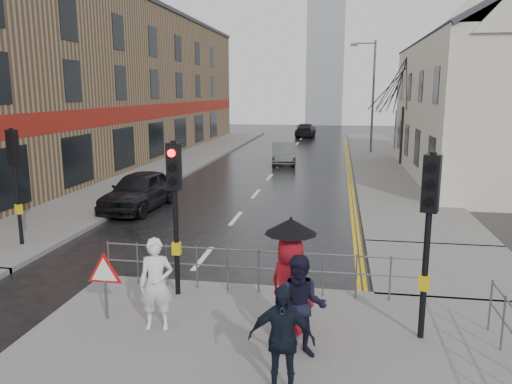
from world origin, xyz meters
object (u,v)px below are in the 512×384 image
(pedestrian_with_umbrella, at_px, (290,273))
(pedestrian_d, at_px, (281,340))
(pedestrian_a, at_px, (156,284))
(car_parked, at_px, (140,191))
(pedestrian_b, at_px, (301,307))
(car_mid, at_px, (283,153))

(pedestrian_with_umbrella, relative_size, pedestrian_d, 1.29)
(pedestrian_a, relative_size, car_parked, 0.40)
(pedestrian_b, xyz_separation_m, pedestrian_with_umbrella, (-0.27, 0.83, 0.27))
(pedestrian_a, distance_m, car_mid, 23.37)
(pedestrian_b, distance_m, pedestrian_with_umbrella, 0.91)
(pedestrian_d, xyz_separation_m, car_mid, (-2.73, 25.05, -0.30))
(pedestrian_with_umbrella, distance_m, car_parked, 11.69)
(pedestrian_a, relative_size, pedestrian_d, 1.04)
(pedestrian_d, bearing_deg, pedestrian_b, 79.19)
(pedestrian_with_umbrella, bearing_deg, pedestrian_b, -72.01)
(pedestrian_b, height_order, car_parked, pedestrian_b)
(pedestrian_a, xyz_separation_m, pedestrian_with_umbrella, (2.48, 0.25, 0.28))
(pedestrian_a, distance_m, pedestrian_with_umbrella, 2.51)
(car_parked, distance_m, car_mid, 14.25)
(pedestrian_d, height_order, car_parked, pedestrian_d)
(pedestrian_with_umbrella, height_order, pedestrian_d, pedestrian_with_umbrella)
(pedestrian_a, height_order, car_parked, pedestrian_a)
(pedestrian_a, relative_size, car_mid, 0.42)
(pedestrian_a, height_order, car_mid, pedestrian_a)
(pedestrian_a, bearing_deg, pedestrian_with_umbrella, -4.18)
(pedestrian_b, bearing_deg, pedestrian_d, -99.71)
(car_mid, bearing_deg, pedestrian_b, -90.43)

